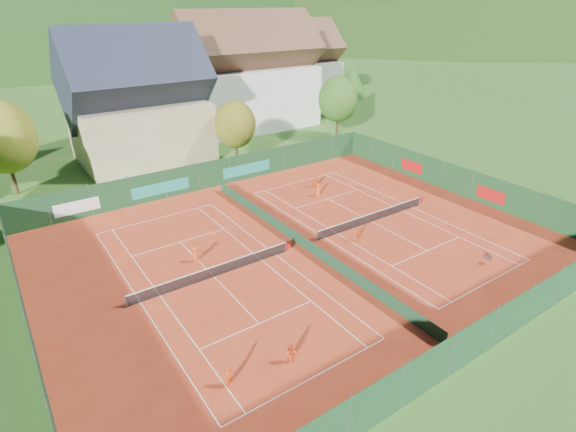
# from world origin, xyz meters

# --- Properties ---
(ground) EXTENTS (600.00, 600.00, 0.00)m
(ground) POSITION_xyz_m (0.00, 0.00, -0.02)
(ground) COLOR #2B581B
(ground) RESTS_ON ground
(clay_pad) EXTENTS (40.00, 32.00, 0.01)m
(clay_pad) POSITION_xyz_m (0.00, 0.00, 0.01)
(clay_pad) COLOR #B03319
(clay_pad) RESTS_ON ground
(court_markings_left) EXTENTS (11.03, 23.83, 0.00)m
(court_markings_left) POSITION_xyz_m (-8.00, 0.00, 0.01)
(court_markings_left) COLOR white
(court_markings_left) RESTS_ON ground
(court_markings_right) EXTENTS (11.03, 23.83, 0.00)m
(court_markings_right) POSITION_xyz_m (8.00, 0.00, 0.01)
(court_markings_right) COLOR white
(court_markings_right) RESTS_ON ground
(tennis_net_left) EXTENTS (13.30, 0.10, 1.02)m
(tennis_net_left) POSITION_xyz_m (-7.85, 0.00, 0.51)
(tennis_net_left) COLOR #59595B
(tennis_net_left) RESTS_ON ground
(tennis_net_right) EXTENTS (13.30, 0.10, 1.02)m
(tennis_net_right) POSITION_xyz_m (8.15, 0.00, 0.51)
(tennis_net_right) COLOR #59595B
(tennis_net_right) RESTS_ON ground
(court_divider) EXTENTS (0.03, 28.80, 1.00)m
(court_divider) POSITION_xyz_m (0.00, 0.00, 0.50)
(court_divider) COLOR #133620
(court_divider) RESTS_ON ground
(fence_north) EXTENTS (40.00, 0.10, 3.00)m
(fence_north) POSITION_xyz_m (-0.46, 15.99, 1.47)
(fence_north) COLOR #14391C
(fence_north) RESTS_ON ground
(fence_south) EXTENTS (40.00, 0.04, 3.00)m
(fence_south) POSITION_xyz_m (0.00, -16.00, 1.50)
(fence_south) COLOR #153B1F
(fence_south) RESTS_ON ground
(fence_west) EXTENTS (0.04, 32.00, 3.00)m
(fence_west) POSITION_xyz_m (-20.00, 0.00, 1.50)
(fence_west) COLOR #13361E
(fence_west) RESTS_ON ground
(fence_east) EXTENTS (0.09, 32.00, 3.00)m
(fence_east) POSITION_xyz_m (20.00, 0.05, 1.48)
(fence_east) COLOR #163D1D
(fence_east) RESTS_ON ground
(chalet) EXTENTS (16.20, 12.00, 16.00)m
(chalet) POSITION_xyz_m (-3.00, 30.00, 6.62)
(chalet) COLOR beige
(chalet) RESTS_ON ground
(hotel_block_a) EXTENTS (21.60, 11.00, 17.25)m
(hotel_block_a) POSITION_xyz_m (16.00, 36.00, 7.38)
(hotel_block_a) COLOR silver
(hotel_block_a) RESTS_ON ground
(hotel_block_b) EXTENTS (17.28, 10.00, 15.50)m
(hotel_block_b) POSITION_xyz_m (30.00, 44.00, 6.62)
(hotel_block_b) COLOR silver
(hotel_block_b) RESTS_ON ground
(tree_west_mid) EXTENTS (6.44, 6.44, 9.78)m
(tree_west_mid) POSITION_xyz_m (-18.00, 26.00, 6.07)
(tree_west_mid) COLOR #462C19
(tree_west_mid) RESTS_ON ground
(tree_center) EXTENTS (5.01, 5.01, 7.60)m
(tree_center) POSITION_xyz_m (6.00, 22.00, 4.72)
(tree_center) COLOR #492E1A
(tree_center) RESTS_ON ground
(tree_east_front) EXTENTS (5.72, 5.72, 8.69)m
(tree_east_front) POSITION_xyz_m (24.00, 24.00, 5.39)
(tree_east_front) COLOR #422517
(tree_east_front) RESTS_ON ground
(tree_east_mid) EXTENTS (5.04, 5.04, 9.00)m
(tree_east_mid) POSITION_xyz_m (34.00, 32.00, 6.06)
(tree_east_mid) COLOR #422717
(tree_east_mid) RESTS_ON ground
(tree_east_back) EXTENTS (7.15, 7.15, 10.86)m
(tree_east_back) POSITION_xyz_m (26.00, 40.00, 6.74)
(tree_east_back) COLOR #4C361B
(tree_east_back) RESTS_ON ground
(mountain_backdrop) EXTENTS (820.00, 530.00, 242.00)m
(mountain_backdrop) POSITION_xyz_m (28.54, 233.48, -39.64)
(mountain_backdrop) COLOR black
(mountain_backdrop) RESTS_ON ground
(ball_hopper) EXTENTS (0.34, 0.34, 0.80)m
(ball_hopper) POSITION_xyz_m (10.26, -10.33, 0.56)
(ball_hopper) COLOR slate
(ball_hopper) RESTS_ON ground
(loose_ball_0) EXTENTS (0.07, 0.07, 0.07)m
(loose_ball_0) POSITION_xyz_m (-8.60, -3.97, 0.03)
(loose_ball_0) COLOR #CCD833
(loose_ball_0) RESTS_ON ground
(loose_ball_1) EXTENTS (0.07, 0.07, 0.07)m
(loose_ball_1) POSITION_xyz_m (4.17, -8.74, 0.03)
(loose_ball_1) COLOR #CCD833
(loose_ball_1) RESTS_ON ground
(loose_ball_2) EXTENTS (0.07, 0.07, 0.07)m
(loose_ball_2) POSITION_xyz_m (1.09, 1.31, 0.03)
(loose_ball_2) COLOR #CCD833
(loose_ball_2) RESTS_ON ground
(loose_ball_3) EXTENTS (0.07, 0.07, 0.07)m
(loose_ball_3) POSITION_xyz_m (-2.82, 9.69, 0.03)
(loose_ball_3) COLOR #CCD833
(loose_ball_3) RESTS_ON ground
(loose_ball_4) EXTENTS (0.07, 0.07, 0.07)m
(loose_ball_4) POSITION_xyz_m (11.73, -2.27, 0.03)
(loose_ball_4) COLOR #CCD833
(loose_ball_4) RESTS_ON ground
(player_left_near) EXTENTS (0.59, 0.48, 1.41)m
(player_left_near) POSITION_xyz_m (-11.95, -9.86, 0.71)
(player_left_near) COLOR #CB4412
(player_left_near) RESTS_ON ground
(player_left_mid) EXTENTS (0.75, 0.65, 1.33)m
(player_left_mid) POSITION_xyz_m (-8.30, -10.36, 0.67)
(player_left_mid) COLOR #E84714
(player_left_mid) RESTS_ON ground
(player_left_far) EXTENTS (0.95, 0.69, 1.33)m
(player_left_far) POSITION_xyz_m (-8.22, 2.74, 0.66)
(player_left_far) COLOR #F84E16
(player_left_far) RESTS_ON ground
(player_right_near) EXTENTS (0.73, 0.77, 1.28)m
(player_right_near) POSITION_xyz_m (4.38, -1.99, 0.64)
(player_right_near) COLOR #F55C15
(player_right_near) RESTS_ON ground
(player_right_far_a) EXTENTS (0.82, 0.70, 1.43)m
(player_right_far_a) POSITION_xyz_m (7.62, 7.55, 0.71)
(player_right_far_a) COLOR #EB5814
(player_right_far_a) RESTS_ON ground
(player_right_far_b) EXTENTS (1.29, 0.63, 1.33)m
(player_right_far_b) POSITION_xyz_m (8.85, 9.57, 0.66)
(player_right_far_b) COLOR orange
(player_right_far_b) RESTS_ON ground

